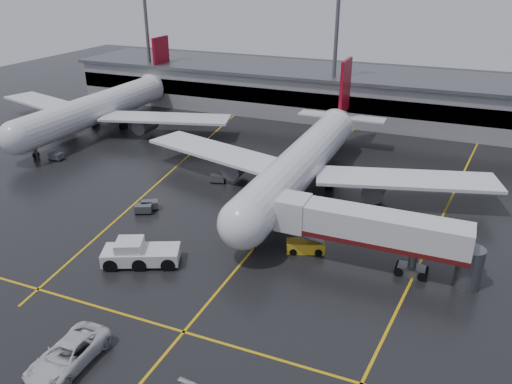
% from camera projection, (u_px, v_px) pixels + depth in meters
% --- Properties ---
extents(ground, '(220.00, 220.00, 0.00)m').
position_uv_depth(ground, '(278.00, 219.00, 60.40)').
color(ground, black).
rests_on(ground, ground).
extents(apron_line_centre, '(0.25, 90.00, 0.02)m').
position_uv_depth(apron_line_centre, '(278.00, 219.00, 60.39)').
color(apron_line_centre, gold).
rests_on(apron_line_centre, ground).
extents(apron_line_stop, '(60.00, 0.25, 0.02)m').
position_uv_depth(apron_line_stop, '(184.00, 332.00, 41.87)').
color(apron_line_stop, gold).
rests_on(apron_line_stop, ground).
extents(apron_line_left, '(9.99, 69.35, 0.02)m').
position_uv_depth(apron_line_left, '(176.00, 167.00, 75.90)').
color(apron_line_left, gold).
rests_on(apron_line_left, ground).
extents(apron_line_right, '(7.57, 69.64, 0.02)m').
position_uv_depth(apron_line_right, '(445.00, 211.00, 62.42)').
color(apron_line_right, gold).
rests_on(apron_line_right, ground).
extents(terminal, '(122.00, 19.00, 8.60)m').
position_uv_depth(terminal, '(366.00, 95.00, 98.98)').
color(terminal, gray).
rests_on(terminal, ground).
extents(light_mast_left, '(3.00, 1.20, 25.45)m').
position_uv_depth(light_mast_left, '(147.00, 33.00, 105.82)').
color(light_mast_left, '#595B60').
rests_on(light_mast_left, ground).
extents(light_mast_mid, '(3.00, 1.20, 25.45)m').
position_uv_depth(light_mast_mid, '(336.00, 44.00, 91.63)').
color(light_mast_mid, '#595B60').
rests_on(light_mast_mid, ground).
extents(main_airliner, '(48.80, 45.60, 14.10)m').
position_uv_depth(main_airliner, '(305.00, 159.00, 66.85)').
color(main_airliner, silver).
rests_on(main_airliner, ground).
extents(second_airliner, '(48.80, 45.60, 14.10)m').
position_uv_depth(second_airliner, '(102.00, 106.00, 91.84)').
color(second_airliner, silver).
rests_on(second_airliner, ground).
extents(jet_bridge, '(19.90, 3.40, 6.05)m').
position_uv_depth(jet_bridge, '(372.00, 231.00, 49.54)').
color(jet_bridge, silver).
rests_on(jet_bridge, ground).
extents(pushback_tractor, '(8.12, 5.87, 2.70)m').
position_uv_depth(pushback_tractor, '(139.00, 254.00, 51.09)').
color(pushback_tractor, silver).
rests_on(pushback_tractor, ground).
extents(belt_loader, '(4.24, 2.96, 2.48)m').
position_uv_depth(belt_loader, '(305.00, 246.00, 53.42)').
color(belt_loader, yellow).
rests_on(belt_loader, ground).
extents(service_van_a, '(3.27, 6.96, 1.92)m').
position_uv_depth(service_van_a, '(68.00, 354.00, 38.10)').
color(service_van_a, silver).
rests_on(service_van_a, ground).
extents(service_van_d, '(2.29, 4.54, 1.48)m').
position_uv_depth(service_van_d, '(51.00, 361.00, 37.79)').
color(service_van_d, silver).
rests_on(service_van_d, ground).
extents(baggage_cart_a, '(2.36, 2.02, 1.12)m').
position_uv_depth(baggage_cart_a, '(143.00, 208.00, 61.67)').
color(baggage_cart_a, '#595B60').
rests_on(baggage_cart_a, ground).
extents(baggage_cart_b, '(2.38, 2.21, 1.12)m').
position_uv_depth(baggage_cart_b, '(150.00, 205.00, 62.58)').
color(baggage_cart_b, '#595B60').
rests_on(baggage_cart_b, ground).
extents(baggage_cart_c, '(2.22, 1.68, 1.12)m').
position_uv_depth(baggage_cart_c, '(218.00, 178.00, 70.38)').
color(baggage_cart_c, '#595B60').
rests_on(baggage_cart_c, ground).
extents(baggage_cart_d, '(2.31, 1.87, 1.12)m').
position_uv_depth(baggage_cart_d, '(29.00, 142.00, 84.54)').
color(baggage_cart_d, '#595B60').
rests_on(baggage_cart_d, ground).
extents(baggage_cart_e, '(2.03, 1.35, 1.12)m').
position_uv_depth(baggage_cart_e, '(56.00, 156.00, 78.52)').
color(baggage_cart_e, '#595B60').
rests_on(baggage_cart_e, ground).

